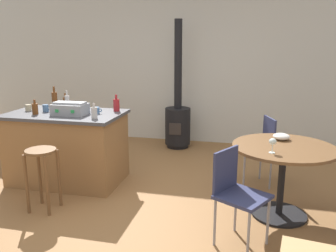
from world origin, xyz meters
TOP-DOWN VIEW (x-y plane):
  - ground_plane at (0.00, 0.00)m, footprint 8.80×8.80m
  - back_wall at (0.00, 2.92)m, footprint 8.00×0.10m
  - kitchen_island at (-1.12, 0.57)m, footprint 1.46×0.87m
  - wooden_stool at (-0.97, -0.23)m, footprint 0.32×0.32m
  - dining_table at (1.53, 0.21)m, footprint 1.04×1.04m
  - folding_chair_near at (1.31, 1.02)m, footprint 0.51×0.51m
  - folding_chair_far at (1.09, -0.42)m, footprint 0.55×0.55m
  - wood_stove at (-0.03, 2.42)m, footprint 0.44×0.45m
  - toolbox at (-1.00, 0.48)m, footprint 0.41×0.27m
  - bottle_0 at (-1.20, 0.79)m, footprint 0.06×0.06m
  - bottle_1 at (-1.44, 0.41)m, footprint 0.07×0.07m
  - bottle_2 at (-0.61, 0.34)m, footprint 0.07×0.07m
  - bottle_3 at (-1.45, 0.89)m, footprint 0.07×0.07m
  - bottle_4 at (-0.52, 0.83)m, footprint 0.08×0.08m
  - bottle_5 at (-1.29, 0.89)m, footprint 0.06×0.06m
  - cup_0 at (-1.40, 0.58)m, footprint 0.11×0.07m
  - cup_1 at (-0.71, 0.62)m, footprint 0.12×0.08m
  - cup_2 at (-1.65, 0.59)m, footprint 0.12×0.08m
  - wine_glass at (1.40, -0.05)m, footprint 0.07×0.07m
  - serving_bowl at (1.52, 0.46)m, footprint 0.18×0.18m

SIDE VIEW (x-z plane):
  - ground_plane at x=0.00m, z-range 0.00..0.00m
  - kitchen_island at x=-1.12m, z-range 0.00..0.93m
  - wooden_stool at x=-0.97m, z-range 0.15..0.84m
  - folding_chair_far at x=1.09m, z-range 0.08..0.95m
  - folding_chair_near at x=1.31m, z-range 0.09..0.97m
  - wood_stove at x=-0.03m, z-range -0.56..1.62m
  - dining_table at x=1.53m, z-range 0.21..0.97m
  - serving_bowl at x=1.52m, z-range 0.77..0.84m
  - wine_glass at x=1.40m, z-range 0.80..0.95m
  - cup_1 at x=-0.71m, z-range 0.92..1.01m
  - cup_2 at x=-1.65m, z-range 0.92..1.01m
  - cup_0 at x=-1.40m, z-range 0.92..1.02m
  - bottle_2 at x=-0.61m, z-range 0.90..1.08m
  - bottle_1 at x=-1.44m, z-range 0.90..1.09m
  - toolbox at x=-1.00m, z-range 0.92..1.08m
  - bottle_5 at x=-1.29m, z-range 0.90..1.10m
  - bottle_4 at x=-0.52m, z-range 0.90..1.12m
  - bottle_0 at x=-1.20m, z-range 0.89..1.15m
  - bottle_3 at x=-1.45m, z-range 0.89..1.18m
  - back_wall at x=0.00m, z-range 0.00..2.70m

